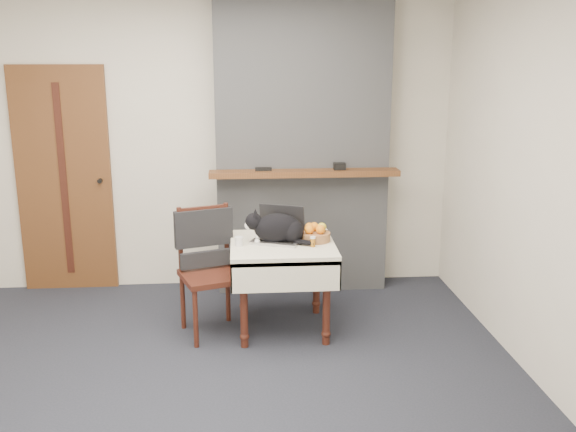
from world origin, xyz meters
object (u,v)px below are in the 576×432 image
Objects in this scene: pill_bottle at (313,241)px; chair at (207,253)px; side_table at (282,257)px; laptop at (279,232)px; fruit_basket at (315,234)px; door at (64,180)px; cream_jar at (239,241)px; cat at (279,229)px.

chair is (-0.79, 0.18, -0.12)m from pill_bottle.
side_table is 9.91× the size of pill_bottle.
laptop reaches higher than side_table.
fruit_basket is at bearing 12.95° from laptop.
door is 28.66× the size of cream_jar.
cream_jar reaches higher than side_table.
laptop reaches higher than cream_jar.
cat is (-0.01, -0.07, 0.05)m from laptop.
door reaches higher than fruit_basket.
fruit_basket reaches higher than pill_bottle.
chair is (-0.55, -0.02, -0.15)m from laptop.
fruit_basket is at bearing -20.27° from chair.
side_table is at bearing -24.16° from chair.
door is 1.69m from chair.
door reaches higher than chair.
laptop is 0.45× the size of chair.
laptop is 1.87× the size of fruit_basket.
pill_bottle is (0.54, -0.07, 0.01)m from cream_jar.
door is at bearing 153.69° from fruit_basket.
door reaches higher than cat.
door is 2.56× the size of side_table.
cat is at bearing -74.22° from laptop.
cream_jar is 0.07× the size of chair.
side_table is 0.57m from chair.
cream_jar is at bearing -43.58° from chair.
fruit_basket is 0.83m from chair.
cream_jar is 0.59m from fruit_basket.
side_table is 1.49× the size of cat.
cat is at bearing 11.14° from cream_jar.
side_table is at bearing -30.07° from door.
pill_bottle reaches higher than side_table.
side_table is at bearing 4.92° from cat.
pill_bottle is at bearing -22.85° from cat.
chair is at bearing -157.15° from laptop.
cream_jar is 0.55m from pill_bottle.
laptop is 0.27m from fruit_basket.
door is at bearing 149.93° from side_table.
cat is (-0.03, -0.00, 0.22)m from side_table.
door is 2.41m from pill_bottle.
laptop is 0.31m from pill_bottle.
door reaches higher than laptop.
cream_jar is 0.89× the size of pill_bottle.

